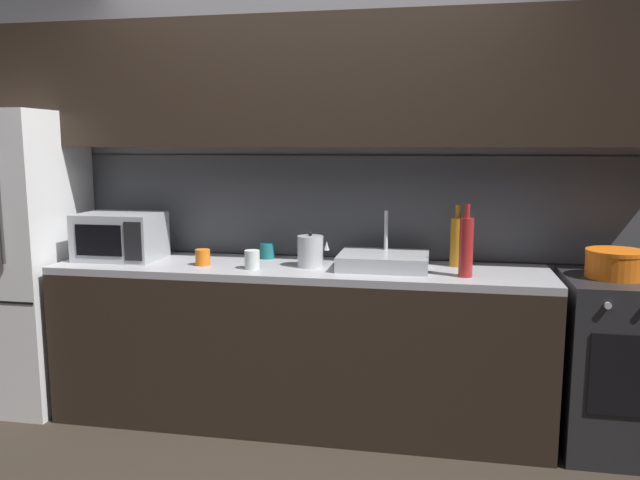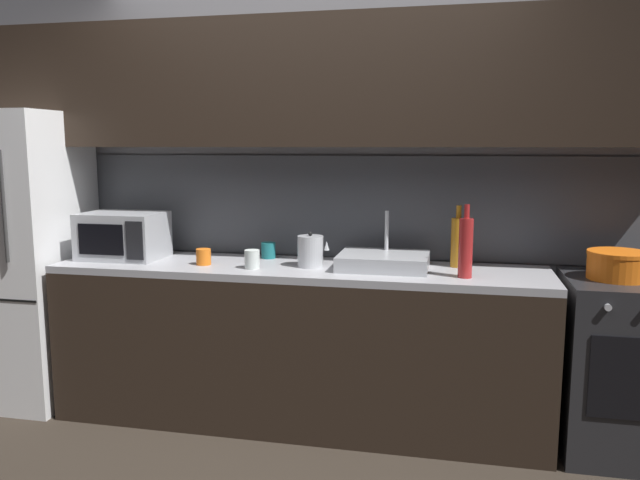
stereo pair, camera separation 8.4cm
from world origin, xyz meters
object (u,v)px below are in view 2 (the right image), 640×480
object	(u,v)px
kettle	(311,251)
mug_orange	(204,257)
mug_clear	(252,259)
wine_bottle_red	(466,247)
refrigerator	(22,258)
wine_bottle_amber	(458,241)
mug_teal	(268,250)
oven_range	(623,367)
microwave	(123,235)
cooking_pot	(618,265)

from	to	relation	value
kettle	mug_orange	distance (m)	0.60
kettle	mug_clear	xyz separation A→B (m)	(-0.30, -0.12, -0.04)
mug_clear	wine_bottle_red	bearing A→B (deg)	0.32
refrigerator	mug_orange	bearing A→B (deg)	-3.58
wine_bottle_amber	mug_teal	bearing A→B (deg)	178.12
wine_bottle_amber	kettle	bearing A→B (deg)	-168.28
oven_range	microwave	bearing A→B (deg)	179.59
oven_range	microwave	xyz separation A→B (m)	(-2.76, 0.02, 0.58)
kettle	wine_bottle_amber	distance (m)	0.81
kettle	mug_teal	xyz separation A→B (m)	(-0.30, 0.20, -0.04)
mug_clear	mug_orange	world-z (taller)	mug_clear
kettle	wine_bottle_amber	world-z (taller)	wine_bottle_amber
refrigerator	mug_clear	size ratio (longest dim) A/B	17.25
mug_clear	mug_teal	size ratio (longest dim) A/B	1.09
microwave	mug_clear	distance (m)	0.86
refrigerator	mug_teal	size ratio (longest dim) A/B	18.81
refrigerator	kettle	world-z (taller)	refrigerator
refrigerator	wine_bottle_red	bearing A→B (deg)	-2.55
microwave	kettle	world-z (taller)	microwave
microwave	mug_clear	xyz separation A→B (m)	(0.84, -0.14, -0.08)
wine_bottle_red	refrigerator	bearing A→B (deg)	177.45
oven_range	mug_clear	xyz separation A→B (m)	(-1.92, -0.12, 0.50)
oven_range	wine_bottle_red	distance (m)	1.01
kettle	mug_teal	bearing A→B (deg)	146.53
mug_teal	wine_bottle_red	bearing A→B (deg)	-15.49
wine_bottle_amber	wine_bottle_red	world-z (taller)	wine_bottle_red
microwave	kettle	xyz separation A→B (m)	(1.14, -0.02, -0.05)
refrigerator	wine_bottle_amber	xyz separation A→B (m)	(2.60, 0.16, 0.16)
wine_bottle_amber	mug_orange	size ratio (longest dim) A/B	3.79
mug_orange	mug_clear	bearing A→B (deg)	-9.04
mug_clear	kettle	bearing A→B (deg)	21.88
refrigerator	oven_range	size ratio (longest dim) A/B	1.95
mug_orange	refrigerator	bearing A→B (deg)	176.42
kettle	wine_bottle_red	xyz separation A→B (m)	(0.82, -0.11, 0.07)
wine_bottle_red	mug_clear	bearing A→B (deg)	-179.68
oven_range	kettle	size ratio (longest dim) A/B	4.62
cooking_pot	oven_range	bearing A→B (deg)	-1.37
mug_orange	mug_teal	bearing A→B (deg)	42.50
mug_teal	kettle	bearing A→B (deg)	-33.47
refrigerator	mug_teal	world-z (taller)	refrigerator
wine_bottle_amber	cooking_pot	size ratio (longest dim) A/B	1.14
mug_clear	cooking_pot	distance (m)	1.87
microwave	kettle	distance (m)	1.14
microwave	mug_orange	bearing A→B (deg)	-9.94
refrigerator	wine_bottle_red	world-z (taller)	refrigerator
mug_orange	cooking_pot	size ratio (longest dim) A/B	0.30
oven_range	refrigerator	bearing A→B (deg)	179.98
kettle	mug_orange	bearing A→B (deg)	-173.17
wine_bottle_amber	mug_clear	distance (m)	1.12
kettle	mug_clear	distance (m)	0.32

